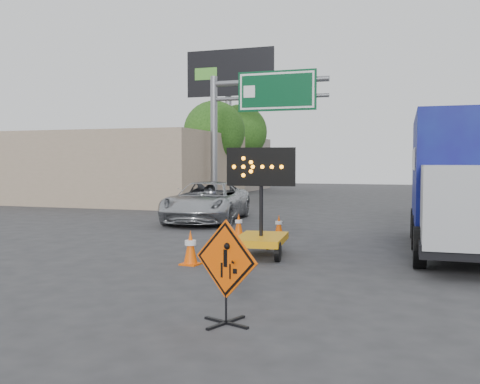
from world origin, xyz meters
The scene contains 15 objects.
ground centered at (0.00, 0.00, 0.00)m, with size 100.00×100.00×0.00m, color #2D2D30.
storefront_left_near centered at (-14.00, 20.00, 2.00)m, with size 14.00×10.00×4.00m, color tan.
storefront_left_far centered at (-15.00, 34.00, 2.20)m, with size 12.00×10.00×4.40m, color #A59789.
highway_gantry centered at (-4.43, 17.96, 5.07)m, with size 6.18×0.38×6.90m.
billboard centered at (-8.35, 25.87, 7.35)m, with size 6.10×0.54×9.85m.
tree_left_near centered at (-8.00, 22.00, 4.16)m, with size 3.71×3.71×6.03m.
tree_left_far centered at (-9.00, 30.00, 4.60)m, with size 4.10×4.10×6.66m.
construction_sign centered at (0.93, -1.05, 0.81)m, with size 1.08×0.77×1.52m.
arrow_board centered at (-0.11, 4.47, 0.61)m, with size 1.71×2.00×2.70m.
pickup_truck centered at (-4.25, 11.30, 0.79)m, with size 2.61×5.65×1.57m, color #A7AAAE.
box_truck centered at (4.66, 6.70, 1.62)m, with size 2.52×7.58×3.58m.
cone_a centered at (-1.34, 2.92, 0.40)m, with size 0.45×0.45×0.80m.
cone_b centered at (-1.61, 6.15, 0.32)m, with size 0.34×0.34×0.63m.
cone_c centered at (-0.54, 8.06, 0.35)m, with size 0.39×0.39×0.69m.
cone_d centered at (-1.82, 7.90, 0.35)m, with size 0.46×0.46×0.71m.
Camera 1 is at (3.48, -8.23, 2.34)m, focal length 40.00 mm.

